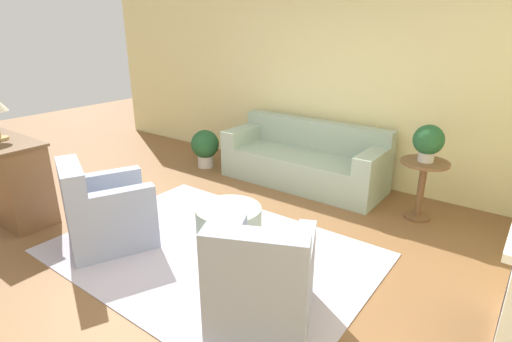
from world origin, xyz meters
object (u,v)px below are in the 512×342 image
dresser (9,178)px  ottoman_table (229,219)px  armchair_right (262,284)px  couch (304,161)px  potted_plant_on_side_table (428,141)px  armchair_left (104,213)px  potted_plant_floor (205,146)px  side_table (422,180)px

dresser → ottoman_table: bearing=23.7°
armchair_right → ottoman_table: 1.28m
couch → ottoman_table: 1.94m
couch → potted_plant_on_side_table: potted_plant_on_side_table is taller
armchair_left → ottoman_table: (0.98, 0.79, -0.10)m
armchair_left → potted_plant_floor: bearing=109.5°
ottoman_table → potted_plant_on_side_table: size_ratio=1.62×
armchair_left → side_table: bearing=46.5°
side_table → potted_plant_floor: size_ratio=1.18×
armchair_right → armchair_left: bearing=180.0°
ottoman_table → armchair_right: bearing=-38.6°
side_table → armchair_right: bearing=-99.8°
armchair_left → potted_plant_on_side_table: size_ratio=2.44×
side_table → potted_plant_on_side_table: potted_plant_on_side_table is taller
couch → dresser: 3.70m
potted_plant_floor → side_table: bearing=3.1°
side_table → dresser: size_ratio=0.61×
armchair_left → dresser: 1.45m
ottoman_table → dresser: 2.64m
potted_plant_on_side_table → dresser: bearing=-143.8°
couch → potted_plant_on_side_table: 1.78m
potted_plant_on_side_table → potted_plant_floor: 3.31m
ottoman_table → side_table: size_ratio=0.97×
armchair_left → dresser: dresser is taller
potted_plant_on_side_table → couch: bearing=174.0°
side_table → potted_plant_floor: bearing=-176.9°
potted_plant_floor → armchair_right: bearing=-40.1°
armchair_left → potted_plant_floor: 2.52m
armchair_left → potted_plant_on_side_table: 3.56m
side_table → potted_plant_floor: side_table is taller
side_table → dresser: (-3.84, -2.81, 0.01)m
armchair_right → potted_plant_floor: armchair_right is taller
couch → potted_plant_floor: couch is taller
couch → ottoman_table: size_ratio=3.37×
armchair_left → side_table: size_ratio=1.46×
ottoman_table → potted_plant_on_side_table: potted_plant_on_side_table is taller
dresser → potted_plant_on_side_table: (3.84, 2.81, 0.45)m
armchair_right → ottoman_table: armchair_right is taller
couch → armchair_left: 2.83m
ottoman_table → side_table: 2.28m
armchair_left → side_table: armchair_left is taller
couch → armchair_right: armchair_right is taller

